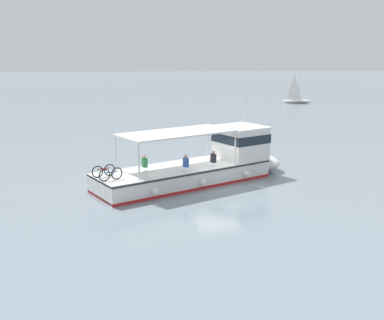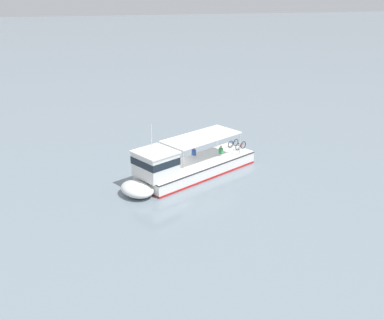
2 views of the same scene
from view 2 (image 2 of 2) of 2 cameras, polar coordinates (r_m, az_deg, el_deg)
name	(u,v)px [view 2 (image 2 of 2)]	position (r m, az deg, el deg)	size (l,w,h in m)	color
ground_plane	(172,175)	(38.18, -2.49, -1.86)	(400.00, 400.00, 0.00)	gray
ferry_main	(183,168)	(36.95, -1.16, -0.94)	(8.95, 12.58, 5.32)	white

